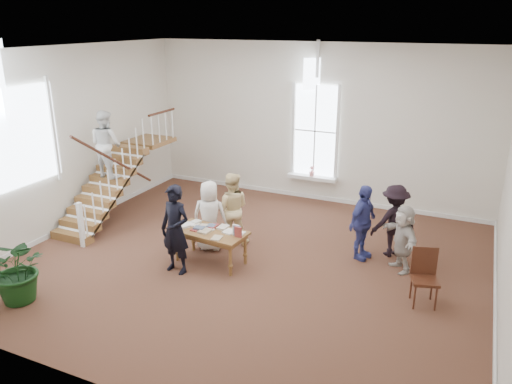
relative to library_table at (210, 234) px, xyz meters
The scene contains 12 objects.
ground 1.08m from the library_table, 27.70° to the left, with size 10.00×10.00×0.00m, color #47271C.
room_shell 4.85m from the library_table, 81.11° to the left, with size 10.49×10.00×10.00m.
staircase 3.89m from the library_table, 162.38° to the left, with size 1.10×4.10×2.92m.
library_table is the anchor object (origin of this frame).
police_officer 0.84m from the library_table, 123.39° to the right, with size 0.70×0.46×1.91m, color black.
elderly_woman 0.70m from the library_table, 119.29° to the left, with size 0.80×0.52×1.64m, color silver.
person_yellow 1.11m from the library_table, 91.72° to the left, with size 0.85×0.66×1.74m, color beige.
woman_cluster_a 3.35m from the library_table, 27.98° to the left, with size 1.00×0.42×1.71m, color #363C83.
woman_cluster_b 4.09m from the library_table, 29.60° to the left, with size 1.07×0.62×1.66m, color black.
woman_cluster_c 4.09m from the library_table, 19.56° to the left, with size 1.34×0.43×1.45m, color beige.
floor_plant 3.78m from the library_table, 130.52° to the right, with size 1.20×1.04×1.33m, color black.
side_chair 4.45m from the library_table, ahead, with size 0.59×0.59×1.09m.
Camera 1 is at (4.27, -8.98, 5.08)m, focal length 35.00 mm.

